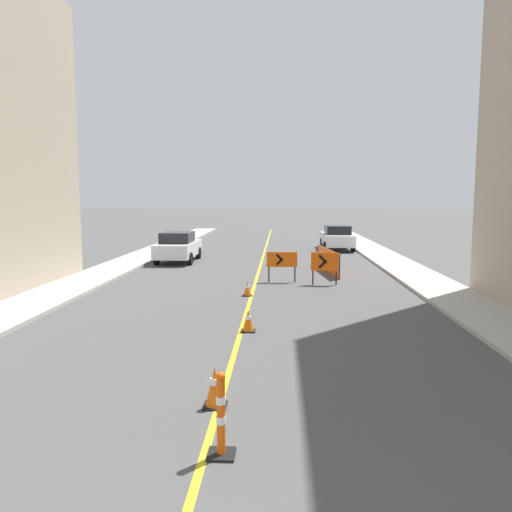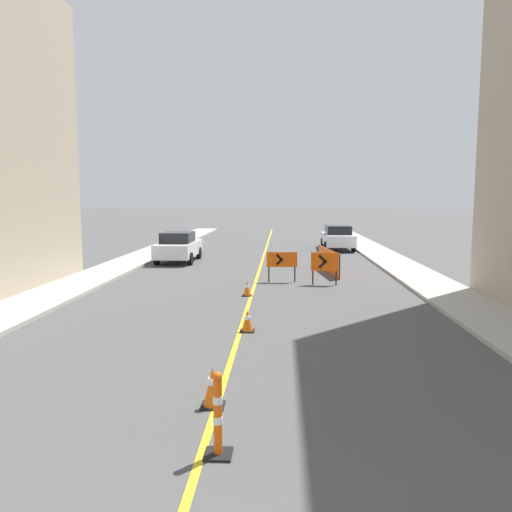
# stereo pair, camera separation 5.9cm
# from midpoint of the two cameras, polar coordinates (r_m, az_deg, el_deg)

# --- Properties ---
(lane_stripe) EXTENTS (0.12, 51.59, 0.01)m
(lane_stripe) POSITION_cam_midpoint_polar(r_m,az_deg,el_deg) (26.89, 0.61, -0.54)
(lane_stripe) COLOR gold
(lane_stripe) RESTS_ON ground_plane
(sidewalk_left) EXTENTS (2.11, 51.59, 0.12)m
(sidewalk_left) POSITION_cam_midpoint_polar(r_m,az_deg,el_deg) (28.00, -13.55, -0.32)
(sidewalk_left) COLOR #ADA89E
(sidewalk_left) RESTS_ON ground_plane
(sidewalk_right) EXTENTS (2.11, 51.59, 0.12)m
(sidewalk_right) POSITION_cam_midpoint_polar(r_m,az_deg,el_deg) (27.49, 15.04, -0.49)
(sidewalk_right) COLOR #ADA89E
(sidewalk_right) RESTS_ON ground_plane
(traffic_cone_second) EXTENTS (0.38, 0.38, 0.67)m
(traffic_cone_second) POSITION_cam_midpoint_polar(r_m,az_deg,el_deg) (8.43, -4.94, -14.69)
(traffic_cone_second) COLOR black
(traffic_cone_second) RESTS_ON ground_plane
(traffic_cone_third) EXTENTS (0.36, 0.36, 0.56)m
(traffic_cone_third) POSITION_cam_midpoint_polar(r_m,az_deg,el_deg) (12.81, -1.03, -7.41)
(traffic_cone_third) COLOR black
(traffic_cone_third) RESTS_ON ground_plane
(traffic_cone_fourth) EXTENTS (0.33, 0.33, 0.50)m
(traffic_cone_fourth) POSITION_cam_midpoint_polar(r_m,az_deg,el_deg) (17.34, -1.09, -3.77)
(traffic_cone_fourth) COLOR black
(traffic_cone_fourth) RESTS_ON ground_plane
(delineator_post_front) EXTENTS (0.37, 0.37, 1.15)m
(delineator_post_front) POSITION_cam_midpoint_polar(r_m,az_deg,el_deg) (6.92, -4.28, -18.18)
(delineator_post_front) COLOR black
(delineator_post_front) RESTS_ON ground_plane
(arrow_barricade_primary) EXTENTS (1.23, 0.11, 1.22)m
(arrow_barricade_primary) POSITION_cam_midpoint_polar(r_m,az_deg,el_deg) (20.08, 2.89, -0.53)
(arrow_barricade_primary) COLOR #EF560C
(arrow_barricade_primary) RESTS_ON ground_plane
(arrow_barricade_secondary) EXTENTS (1.07, 0.16, 1.28)m
(arrow_barricade_secondary) POSITION_cam_midpoint_polar(r_m,az_deg,el_deg) (19.59, 7.77, -0.76)
(arrow_barricade_secondary) COLOR #EF560C
(arrow_barricade_secondary) RESTS_ON ground_plane
(safety_mesh_fence) EXTENTS (0.59, 4.52, 1.06)m
(safety_mesh_fence) POSITION_cam_midpoint_polar(r_m,az_deg,el_deg) (23.06, 8.15, -0.50)
(safety_mesh_fence) COLOR #EF560C
(safety_mesh_fence) RESTS_ON ground_plane
(parked_car_curb_near) EXTENTS (1.94, 4.32, 1.59)m
(parked_car_curb_near) POSITION_cam_midpoint_polar(r_m,az_deg,el_deg) (26.76, -8.95, 1.06)
(parked_car_curb_near) COLOR silver
(parked_car_curb_near) RESTS_ON ground_plane
(parked_car_curb_mid) EXTENTS (1.94, 4.33, 1.59)m
(parked_car_curb_mid) POSITION_cam_midpoint_polar(r_m,az_deg,el_deg) (32.95, 9.20, 2.11)
(parked_car_curb_mid) COLOR silver
(parked_car_curb_mid) RESTS_ON ground_plane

